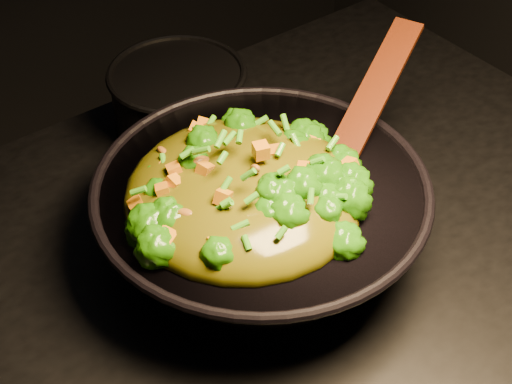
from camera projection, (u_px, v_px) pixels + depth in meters
wok at (261, 220)px, 0.94m from camera, size 0.42×0.42×0.11m
stir_fry at (243, 167)px, 0.86m from camera, size 0.36×0.36×0.09m
spatula at (370, 99)px, 0.96m from camera, size 0.23×0.13×0.10m
back_pot at (179, 102)px, 1.13m from camera, size 0.24×0.24×0.11m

